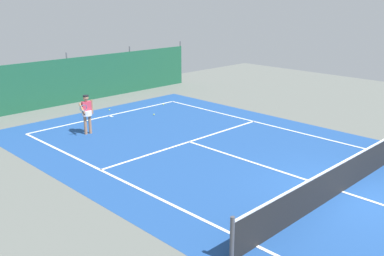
# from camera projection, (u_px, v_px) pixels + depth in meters

# --- Properties ---
(ground_plane) EXTENTS (36.00, 36.00, 0.00)m
(ground_plane) POSITION_uv_depth(u_px,v_px,m) (342.00, 192.00, 12.77)
(ground_plane) COLOR slate
(court_surface) EXTENTS (11.02, 26.60, 0.01)m
(court_surface) POSITION_uv_depth(u_px,v_px,m) (342.00, 192.00, 12.77)
(court_surface) COLOR #1E478C
(court_surface) RESTS_ON ground
(tennis_net) EXTENTS (10.12, 0.10, 1.10)m
(tennis_net) POSITION_uv_depth(u_px,v_px,m) (344.00, 176.00, 12.62)
(tennis_net) COLOR black
(tennis_net) RESTS_ON ground
(back_fence) EXTENTS (16.30, 0.98, 2.70)m
(back_fence) POSITION_uv_depth(u_px,v_px,m) (65.00, 90.00, 23.37)
(back_fence) COLOR #195138
(back_fence) RESTS_ON ground
(tennis_player) EXTENTS (0.79, 0.70, 1.64)m
(tennis_player) POSITION_uv_depth(u_px,v_px,m) (87.00, 112.00, 17.84)
(tennis_player) COLOR #9E7051
(tennis_player) RESTS_ON ground
(tennis_ball_near_player) EXTENTS (0.07, 0.07, 0.07)m
(tennis_ball_near_player) POSITION_uv_depth(u_px,v_px,m) (109.00, 110.00, 21.80)
(tennis_ball_near_player) COLOR #CCDB33
(tennis_ball_near_player) RESTS_ON ground
(tennis_ball_midcourt) EXTENTS (0.07, 0.07, 0.07)m
(tennis_ball_midcourt) POSITION_uv_depth(u_px,v_px,m) (163.00, 104.00, 22.90)
(tennis_ball_midcourt) COLOR #CCDB33
(tennis_ball_midcourt) RESTS_ON ground
(tennis_ball_by_sideline) EXTENTS (0.07, 0.07, 0.07)m
(tennis_ball_by_sideline) POSITION_uv_depth(u_px,v_px,m) (154.00, 115.00, 20.93)
(tennis_ball_by_sideline) COLOR #CCDB33
(tennis_ball_by_sideline) RESTS_ON ground
(parked_car) EXTENTS (2.10, 4.24, 1.68)m
(parked_car) POSITION_uv_depth(u_px,v_px,m) (34.00, 85.00, 23.86)
(parked_car) COLOR navy
(parked_car) RESTS_ON ground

